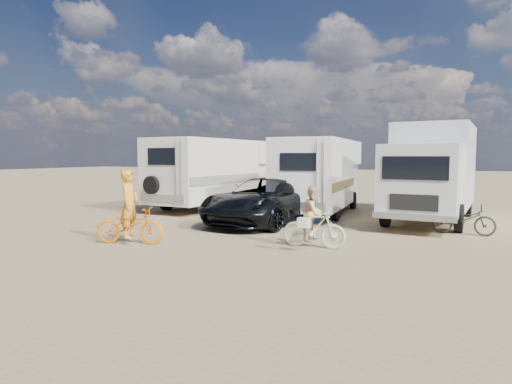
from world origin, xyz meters
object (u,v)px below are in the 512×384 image
at_px(cooler, 315,216).
at_px(dark_suv, 267,200).
at_px(crate, 285,217).
at_px(rv_left, 219,174).
at_px(box_truck, 431,173).
at_px(bike_man, 130,226).
at_px(bike_parked, 463,219).
at_px(bike_woman, 314,228).
at_px(rv_main, 320,177).
at_px(rider_man, 130,210).
at_px(rider_woman, 314,220).

bearing_deg(cooler, dark_suv, -165.81).
xyz_separation_m(dark_suv, crate, (0.57, 0.36, -0.64)).
xyz_separation_m(rv_left, cooler, (5.74, -3.15, -1.39)).
height_order(box_truck, crate, box_truck).
bearing_deg(crate, rv_left, 142.87).
distance_m(box_truck, bike_man, 11.12).
relative_size(cooler, crate, 1.15).
bearing_deg(bike_parked, bike_woman, 142.37).
bearing_deg(rv_left, dark_suv, -37.94).
distance_m(rv_main, crate, 3.47).
relative_size(box_truck, bike_woman, 4.20).
bearing_deg(rider_man, rv_main, -35.21).
bearing_deg(rv_left, bike_woman, -41.89).
bearing_deg(crate, rider_man, -115.41).
height_order(rv_left, cooler, rv_left).
height_order(rv_main, dark_suv, rv_main).
height_order(dark_suv, rider_man, rider_man).
xyz_separation_m(bike_parked, cooler, (-5.00, 0.64, -0.26)).
relative_size(bike_woman, bike_parked, 0.94).
relative_size(rv_left, crate, 16.80).
height_order(bike_man, rider_man, rider_man).
bearing_deg(bike_woman, crate, 30.59).
relative_size(rv_left, box_truck, 1.12).
height_order(rv_left, rider_man, rv_left).
relative_size(bike_parked, cooler, 3.29).
xyz_separation_m(rider_man, crate, (2.64, 5.55, -0.76)).
distance_m(box_truck, crate, 5.78).
bearing_deg(dark_suv, bike_parked, 8.69).
bearing_deg(rider_man, rider_woman, -87.99).
height_order(dark_suv, bike_parked, dark_suv).
distance_m(bike_woman, cooler, 4.61).
bearing_deg(rv_left, bike_parked, -13.93).
bearing_deg(bike_parked, bike_man, 128.83).
xyz_separation_m(rv_main, box_truck, (4.49, -0.70, 0.26)).
bearing_deg(rider_man, bike_man, -0.00).
relative_size(box_truck, bike_man, 3.75).
bearing_deg(rv_main, bike_man, -111.87).
distance_m(box_truck, bike_parked, 3.17).
height_order(rider_woman, bike_parked, rider_woman).
bearing_deg(box_truck, rv_main, 176.99).
height_order(box_truck, bike_parked, box_truck).
distance_m(bike_woman, crate, 4.61).
xyz_separation_m(rv_main, cooler, (0.54, -2.72, -1.35)).
distance_m(rv_left, box_truck, 9.76).
distance_m(bike_man, crate, 6.16).
bearing_deg(dark_suv, rider_man, -104.20).
xyz_separation_m(dark_suv, bike_woman, (2.82, -3.65, -0.31)).
height_order(rv_main, crate, rv_main).
distance_m(rider_woman, crate, 4.63).
height_order(bike_man, rider_woman, rider_woman).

